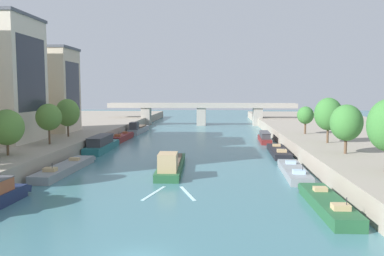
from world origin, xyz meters
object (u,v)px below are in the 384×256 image
object	(u,v)px
bridge_far	(201,111)
moored_boat_right_lone	(294,171)
moored_boat_left_far	(65,168)
tree_right_past_mid	(346,123)
moored_boat_left_lone	(102,144)
moored_boat_right_end	(327,203)
barge_midriver	(171,164)
tree_left_far	(68,113)
tree_right_nearest	(328,114)
tree_right_end_of_row	(305,115)
moored_boat_left_gap_after	(138,129)
tree_left_by_lamp	(49,117)
moored_boat_left_near	(122,137)
moored_boat_right_downstream	(278,151)
tree_left_end_of_row	(7,127)
moored_boat_right_midway	(265,138)

from	to	relation	value
bridge_far	moored_boat_right_lone	bearing A→B (deg)	-78.33
moored_boat_left_far	tree_right_past_mid	distance (m)	38.54
moored_boat_left_lone	moored_boat_right_end	xyz separation A→B (m)	(31.34, -33.66, -0.61)
moored_boat_right_lone	moored_boat_right_end	bearing A→B (deg)	-89.06
barge_midriver	tree_left_far	bearing A→B (deg)	139.23
tree_left_far	tree_right_nearest	bearing A→B (deg)	-7.53
moored_boat_left_lone	tree_right_end_of_row	distance (m)	39.74
barge_midriver	moored_boat_left_gap_after	bearing A→B (deg)	106.50
tree_left_by_lamp	tree_right_past_mid	distance (m)	44.77
tree_right_past_mid	bridge_far	distance (m)	73.62
moored_boat_left_gap_after	tree_left_by_lamp	xyz separation A→B (m)	(-6.21, -40.20, 5.80)
tree_right_end_of_row	bridge_far	xyz separation A→B (m)	(-22.42, 45.52, -1.65)
moored_boat_left_lone	moored_boat_left_near	size ratio (longest dim) A/B	1.11
moored_boat_right_end	moored_boat_right_downstream	xyz separation A→B (m)	(0.36, 31.90, -0.06)
tree_left_by_lamp	tree_right_nearest	world-z (taller)	tree_right_nearest
tree_left_by_lamp	tree_right_nearest	bearing A→B (deg)	5.55
tree_right_past_mid	tree_left_end_of_row	bearing A→B (deg)	-174.50
tree_left_far	bridge_far	xyz separation A→B (m)	(22.73, 52.89, -2.42)
tree_right_past_mid	tree_right_nearest	xyz separation A→B (m)	(0.63, 11.12, 0.52)
barge_midriver	moored_boat_right_end	distance (m)	23.38
barge_midriver	moored_boat_right_downstream	world-z (taller)	barge_midriver
moored_boat_right_end	tree_right_nearest	xyz separation A→B (m)	(7.80, 28.97, 6.59)
tree_left_end_of_row	tree_right_end_of_row	distance (m)	53.49
tree_left_by_lamp	tree_right_nearest	distance (m)	45.10
moored_boat_left_lone	tree_right_past_mid	size ratio (longest dim) A/B	2.22
moored_boat_right_midway	tree_right_past_mid	world-z (taller)	tree_right_past_mid
tree_left_end_of_row	bridge_far	distance (m)	77.79
moored_boat_left_lone	moored_boat_right_midway	bearing A→B (deg)	25.13
moored_boat_right_downstream	bridge_far	distance (m)	58.31
tree_left_far	tree_right_past_mid	world-z (taller)	tree_left_far
moored_boat_left_near	bridge_far	size ratio (longest dim) A/B	0.23
barge_midriver	moored_boat_right_midway	size ratio (longest dim) A/B	1.46
tree_left_by_lamp	tree_right_past_mid	size ratio (longest dim) A/B	0.97
moored_boat_left_lone	moored_boat_right_lone	bearing A→B (deg)	-30.96
moored_boat_right_end	moored_boat_left_gap_after	bearing A→B (deg)	115.47
moored_boat_left_far	moored_boat_left_near	size ratio (longest dim) A/B	1.23
tree_left_end_of_row	tree_right_nearest	distance (m)	48.27
moored_boat_left_gap_after	tree_left_end_of_row	world-z (taller)	tree_left_end_of_row
moored_boat_right_downstream	tree_right_nearest	world-z (taller)	tree_right_nearest
tree_left_by_lamp	tree_left_far	distance (m)	10.47
moored_boat_right_midway	tree_left_end_of_row	world-z (taller)	tree_left_end_of_row
moored_boat_left_far	barge_midriver	bearing A→B (deg)	6.02
moored_boat_left_far	bridge_far	world-z (taller)	bridge_far
barge_midriver	tree_right_end_of_row	world-z (taller)	tree_right_end_of_row
moored_boat_left_near	tree_right_past_mid	xyz separation A→B (m)	(38.43, -31.26, 5.97)
moored_boat_left_gap_after	tree_right_nearest	distance (m)	53.08
moored_boat_left_gap_after	moored_boat_right_end	distance (m)	71.78
moored_boat_left_gap_after	tree_right_end_of_row	xyz separation A→B (m)	(37.97, -22.40, 5.16)
moored_boat_right_end	barge_midriver	bearing A→B (deg)	135.09
moored_boat_left_gap_after	tree_right_end_of_row	distance (m)	44.39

